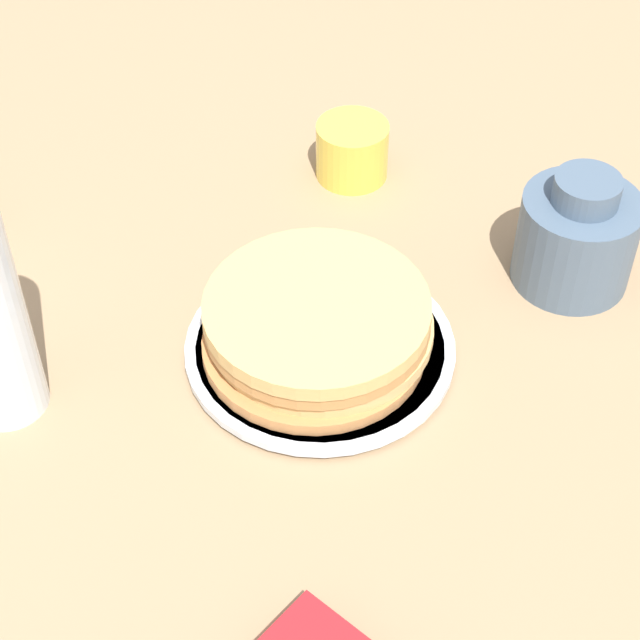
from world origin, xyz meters
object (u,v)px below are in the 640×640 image
(pancake_stack, at_px, (317,324))
(cream_jug, at_px, (577,237))
(juice_glass, at_px, (347,150))
(plate, at_px, (320,349))

(pancake_stack, distance_m, cream_jug, 0.24)
(cream_jug, bearing_deg, juice_glass, 151.94)
(juice_glass, relative_size, cream_jug, 0.65)
(juice_glass, xyz_separation_m, cream_jug, (0.21, -0.11, 0.02))
(plate, xyz_separation_m, cream_jug, (0.20, 0.13, 0.04))
(pancake_stack, bearing_deg, plate, 17.43)
(plate, bearing_deg, pancake_stack, -162.57)
(plate, relative_size, juice_glass, 3.16)
(plate, distance_m, juice_glass, 0.24)
(pancake_stack, xyz_separation_m, cream_jug, (0.20, 0.13, 0.01))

